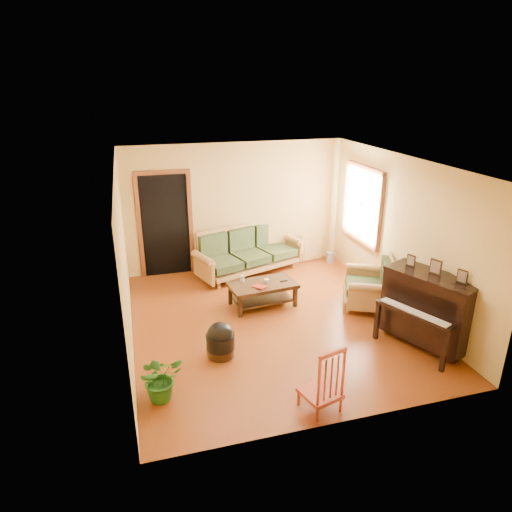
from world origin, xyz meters
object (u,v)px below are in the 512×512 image
object	(u,v)px
coffee_table	(262,294)
red_chair	(321,377)
potted_plant	(161,378)
footstool	(220,344)
ceramic_crock	(330,257)
piano	(428,310)
armchair	(367,282)
sofa	(249,251)

from	to	relation	value
coffee_table	red_chair	world-z (taller)	red_chair
potted_plant	coffee_table	bearing A→B (deg)	47.21
footstool	red_chair	bearing A→B (deg)	-57.57
coffee_table	ceramic_crock	distance (m)	2.56
piano	red_chair	size ratio (longest dim) A/B	1.43
armchair	piano	bearing A→B (deg)	-56.15
sofa	footstool	xyz separation A→B (m)	(-1.19, -2.83, -0.27)
coffee_table	footstool	world-z (taller)	coffee_table
coffee_table	red_chair	size ratio (longest dim) A/B	1.28
armchair	potted_plant	world-z (taller)	armchair
ceramic_crock	potted_plant	bearing A→B (deg)	-137.27
coffee_table	armchair	world-z (taller)	armchair
coffee_table	ceramic_crock	size ratio (longest dim) A/B	5.14
red_chair	armchair	bearing A→B (deg)	35.76
sofa	coffee_table	size ratio (longest dim) A/B	1.90
footstool	coffee_table	bearing A→B (deg)	52.67
piano	ceramic_crock	world-z (taller)	piano
piano	ceramic_crock	xyz separation A→B (m)	(0.06, 3.45, -0.46)
red_chair	potted_plant	size ratio (longest dim) A/B	1.48
coffee_table	armchair	xyz separation A→B (m)	(1.74, -0.52, 0.25)
sofa	footstool	world-z (taller)	sofa
footstool	red_chair	xyz separation A→B (m)	(0.92, -1.44, 0.25)
red_chair	ceramic_crock	bearing A→B (deg)	48.91
armchair	red_chair	size ratio (longest dim) A/B	1.02
armchair	piano	world-z (taller)	piano
piano	footstool	xyz separation A→B (m)	(-3.00, 0.53, -0.37)
sofa	coffee_table	bearing A→B (deg)	-114.40
coffee_table	potted_plant	world-z (taller)	potted_plant
footstool	potted_plant	world-z (taller)	potted_plant
coffee_table	piano	distance (m)	2.74
footstool	potted_plant	bearing A→B (deg)	-140.84
footstool	ceramic_crock	world-z (taller)	footstool
potted_plant	footstool	bearing A→B (deg)	39.16
red_chair	potted_plant	distance (m)	1.95
coffee_table	armchair	bearing A→B (deg)	-16.74
sofa	armchair	size ratio (longest dim) A/B	2.39
coffee_table	potted_plant	distance (m)	2.84
sofa	armchair	distance (m)	2.55
piano	ceramic_crock	distance (m)	3.48
potted_plant	armchair	bearing A→B (deg)	23.06
armchair	potted_plant	distance (m)	3.99
red_chair	piano	bearing A→B (deg)	8.68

